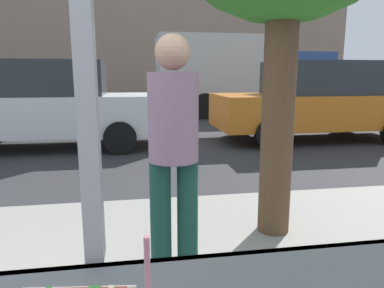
% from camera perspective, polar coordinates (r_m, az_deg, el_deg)
% --- Properties ---
extents(ground_plane, '(60.00, 60.00, 0.00)m').
position_cam_1_polar(ground_plane, '(9.00, -10.12, 1.14)').
color(ground_plane, '#2D2D30').
extents(sidewalk_strip, '(16.00, 2.80, 0.13)m').
position_cam_1_polar(sidewalk_strip, '(2.87, -11.14, -19.56)').
color(sidewalk_strip, gray).
rests_on(sidewalk_strip, ground).
extents(building_facade_far, '(28.00, 1.20, 6.27)m').
position_cam_1_polar(building_facade_far, '(22.84, -10.14, 14.91)').
color(building_facade_far, gray).
rests_on(building_facade_far, ground).
extents(parked_car_white, '(4.62, 1.94, 1.81)m').
position_cam_1_polar(parked_car_white, '(7.99, -21.97, 5.86)').
color(parked_car_white, silver).
rests_on(parked_car_white, ground).
extents(parked_car_orange, '(4.65, 2.07, 1.83)m').
position_cam_1_polar(parked_car_orange, '(8.90, 19.29, 6.52)').
color(parked_car_orange, orange).
rests_on(parked_car_orange, ground).
extents(box_truck, '(6.47, 2.44, 2.92)m').
position_cam_1_polar(box_truck, '(13.85, 7.61, 11.23)').
color(box_truck, beige).
rests_on(box_truck, ground).
extents(pedestrian, '(0.32, 0.32, 1.63)m').
position_cam_1_polar(pedestrian, '(2.28, -2.98, -0.34)').
color(pedestrian, '#1A453B').
rests_on(pedestrian, sidewalk_strip).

